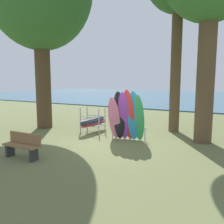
{
  "coord_description": "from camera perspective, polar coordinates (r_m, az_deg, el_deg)",
  "views": [
    {
      "loc": [
        4.66,
        -8.49,
        2.64
      ],
      "look_at": [
        -0.81,
        1.42,
        1.1
      ],
      "focal_mm": 37.99,
      "sensor_mm": 36.0,
      "label": 1
    }
  ],
  "objects": [
    {
      "name": "ground_plane",
      "position": [
        10.04,
        0.12,
        -7.5
      ],
      "size": [
        80.0,
        80.0,
        0.0
      ],
      "primitive_type": "plane",
      "color": "#60663D"
    },
    {
      "name": "lake_water",
      "position": [
        38.26,
        21.85,
        3.32
      ],
      "size": [
        80.0,
        36.0,
        0.1
      ],
      "primitive_type": "cube",
      "color": "#38607A",
      "rests_on": "ground"
    },
    {
      "name": "leaning_board_pile",
      "position": [
        10.26,
        3.45,
        -1.16
      ],
      "size": [
        1.66,
        0.93,
        2.25
      ],
      "color": "pink",
      "rests_on": "ground"
    },
    {
      "name": "park_bench",
      "position": [
        8.62,
        -20.72,
        -7.46
      ],
      "size": [
        1.41,
        0.44,
        0.85
      ],
      "color": "#2D2D33",
      "rests_on": "ground"
    },
    {
      "name": "board_storage_rack",
      "position": [
        12.06,
        -4.55,
        -2.25
      ],
      "size": [
        1.15,
        2.13,
        1.25
      ],
      "color": "#9EA0A5",
      "rests_on": "ground"
    }
  ]
}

